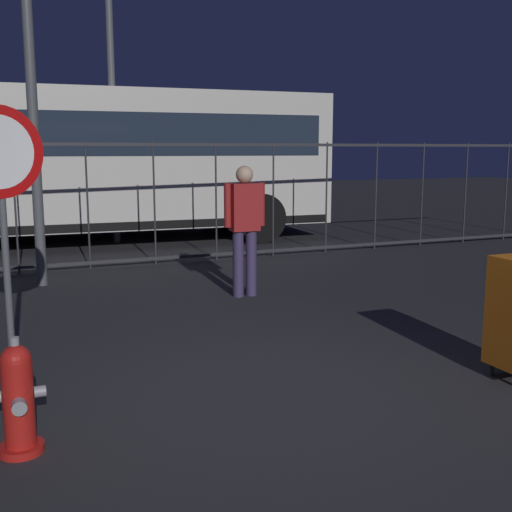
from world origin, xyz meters
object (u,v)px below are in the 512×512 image
object	(u,v)px
stop_sign	(1,183)
pedestrian	(245,223)
street_light_near_left	(27,7)
street_light_far_left	(109,11)
fire_hydrant	(18,399)
bus_near	(64,158)

from	to	relation	value
stop_sign	pedestrian	bearing A→B (deg)	32.26
street_light_near_left	stop_sign	bearing A→B (deg)	-98.28
street_light_far_left	fire_hydrant	bearing A→B (deg)	-104.27
bus_near	street_light_far_left	bearing A→B (deg)	-9.61
stop_sign	bus_near	world-z (taller)	bus_near
fire_hydrant	bus_near	bearing A→B (deg)	81.74
fire_hydrant	pedestrian	distance (m)	4.53
fire_hydrant	street_light_far_left	world-z (taller)	street_light_far_left
bus_near	pedestrian	bearing A→B (deg)	-71.98
fire_hydrant	stop_sign	xyz separation A→B (m)	(0.01, 1.63, 1.25)
stop_sign	street_light_far_left	distance (m)	8.16
fire_hydrant	street_light_near_left	size ratio (longest dim) A/B	0.12
fire_hydrant	bus_near	distance (m)	9.32
pedestrian	fire_hydrant	bearing A→B (deg)	-129.93
street_light_near_left	street_light_far_left	size ratio (longest dim) A/B	0.80
stop_sign	street_light_near_left	distance (m)	4.12
bus_near	street_light_far_left	world-z (taller)	street_light_far_left
stop_sign	fire_hydrant	bearing A→B (deg)	-90.37
fire_hydrant	stop_sign	bearing A→B (deg)	89.63
fire_hydrant	bus_near	world-z (taller)	bus_near
pedestrian	street_light_far_left	size ratio (longest dim) A/B	0.21
stop_sign	bus_near	distance (m)	7.61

